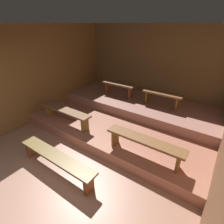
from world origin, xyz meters
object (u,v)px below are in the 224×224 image
bench_lower_right (144,142)px  bench_middle_right (162,96)px  bench_lower_left (65,112)px  bench_middle_left (119,86)px  bench_floor_center (56,158)px

bench_lower_right → bench_middle_right: bearing=101.4°
bench_lower_left → bench_middle_right: (1.94, 2.05, 0.25)m
bench_middle_left → bench_floor_center: bearing=-79.8°
bench_lower_right → bench_middle_left: bearing=133.5°
bench_floor_center → bench_middle_left: (-0.58, 3.22, 0.50)m
bench_middle_right → bench_floor_center: bearing=-106.5°
bench_lower_right → bench_middle_left: bench_middle_left is taller
bench_floor_center → bench_middle_right: (0.95, 3.22, 0.50)m
bench_lower_left → bench_middle_right: size_ratio=1.42×
bench_lower_left → bench_middle_left: bearing=78.6°
bench_floor_center → bench_lower_right: bench_lower_right is taller
bench_lower_right → bench_middle_right: bench_middle_right is taller
bench_floor_center → bench_lower_right: 1.82m
bench_middle_right → bench_lower_right: bearing=-78.6°
bench_floor_center → bench_middle_right: bench_middle_right is taller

